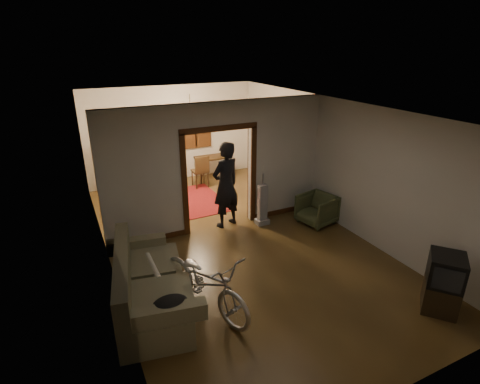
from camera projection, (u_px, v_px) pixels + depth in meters
floor at (234, 240)px, 7.96m from camera, size 5.00×8.50×0.01m
ceiling at (233, 107)px, 6.93m from camera, size 5.00×8.50×0.01m
wall_back at (172, 134)px, 10.99m from camera, size 5.00×0.02×2.80m
wall_left at (102, 199)px, 6.43m from camera, size 0.02×8.50×2.80m
wall_right at (333, 161)px, 8.46m from camera, size 0.02×8.50×2.80m
partition_wall at (219, 167)px, 8.07m from camera, size 5.00×0.14×2.80m
door_casing at (219, 180)px, 8.18m from camera, size 1.74×0.20×2.32m
far_window at (195, 127)px, 11.19m from camera, size 0.98×0.06×1.28m
chandelier at (190, 111)px, 9.18m from camera, size 0.24×0.24×0.24m
light_switch at (263, 168)px, 8.49m from camera, size 0.08×0.01×0.12m
sofa at (151, 279)px, 5.77m from camera, size 1.38×2.37×1.03m
rolled_paper at (153, 266)px, 6.06m from camera, size 0.10×0.78×0.10m
jacket at (170, 303)px, 4.97m from camera, size 0.47×0.35×0.14m
bicycle at (205, 281)px, 5.72m from camera, size 1.28×2.03×1.01m
armchair at (317, 209)px, 8.57m from camera, size 0.90×0.88×0.69m
tv_stand at (440, 296)px, 5.81m from camera, size 0.74×0.73×0.50m
crt_tv at (446, 270)px, 5.63m from camera, size 0.74×0.73×0.48m
vacuum at (262, 205)px, 8.49m from camera, size 0.32×0.27×0.96m
person at (226, 185)px, 8.25m from camera, size 0.82×0.67×1.96m
oriental_rug at (191, 201)px, 9.88m from camera, size 1.66×2.16×0.02m
locker at (137, 163)px, 10.38m from camera, size 0.83×0.50×1.59m
globe at (133, 122)px, 9.95m from camera, size 0.26×0.26×0.26m
desk at (212, 169)px, 11.31m from camera, size 0.99×0.56×0.72m
desk_chair at (200, 171)px, 10.73m from camera, size 0.50×0.50×0.95m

